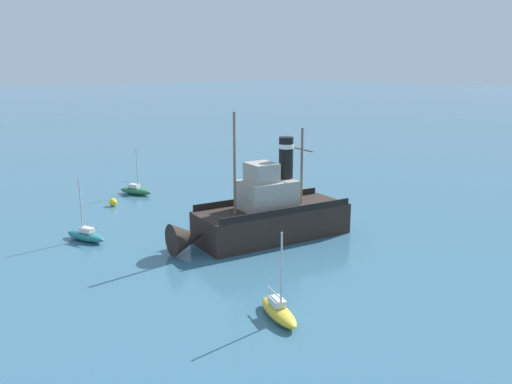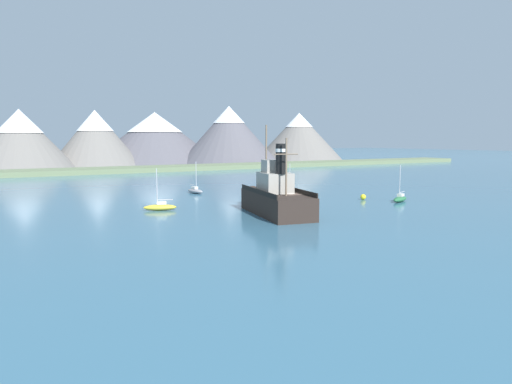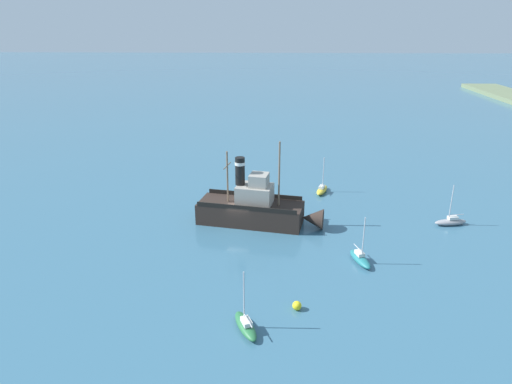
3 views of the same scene
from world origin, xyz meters
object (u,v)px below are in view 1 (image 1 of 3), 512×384
sailboat_teal (86,235)px  sailboat_green (136,190)px  sailboat_yellow (278,311)px  old_tugboat (266,216)px  mooring_buoy (113,202)px

sailboat_teal → sailboat_green: bearing=-44.3°
sailboat_yellow → old_tugboat: bearing=-40.2°
sailboat_green → mooring_buoy: size_ratio=6.49×
sailboat_teal → old_tugboat: bearing=-130.3°
old_tugboat → sailboat_teal: size_ratio=3.02×
sailboat_yellow → sailboat_teal: 19.30m
old_tugboat → mooring_buoy: old_tugboat is taller
old_tugboat → sailboat_yellow: size_ratio=3.02×
old_tugboat → mooring_buoy: bearing=13.3°
sailboat_green → sailboat_yellow: same height
sailboat_yellow → sailboat_teal: size_ratio=1.00×
sailboat_green → sailboat_yellow: 31.27m
mooring_buoy → sailboat_green: bearing=-55.5°
old_tugboat → sailboat_teal: bearing=49.7°
sailboat_green → mooring_buoy: sailboat_green is taller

